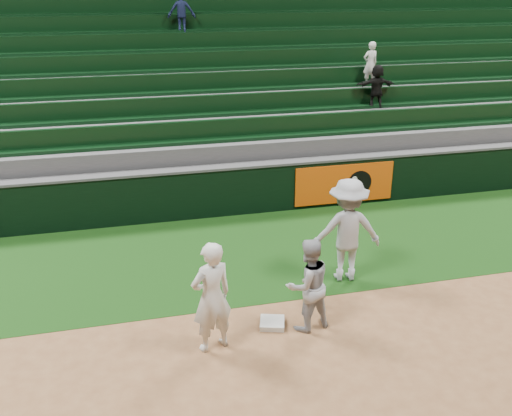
{
  "coord_description": "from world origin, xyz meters",
  "views": [
    {
      "loc": [
        -2.41,
        -7.63,
        5.48
      ],
      "look_at": [
        0.03,
        2.3,
        1.3
      ],
      "focal_mm": 40.0,
      "sensor_mm": 36.0,
      "label": 1
    }
  ],
  "objects_px": {
    "baserunner": "(308,285)",
    "first_baseman": "(212,297)",
    "first_base": "(272,323)",
    "base_coach": "(347,230)"
  },
  "relations": [
    {
      "from": "baserunner",
      "to": "base_coach",
      "type": "bearing_deg",
      "value": -144.07
    },
    {
      "from": "first_base",
      "to": "baserunner",
      "type": "bearing_deg",
      "value": -18.57
    },
    {
      "from": "first_baseman",
      "to": "base_coach",
      "type": "xyz_separation_m",
      "value": [
        2.87,
        1.61,
        0.1
      ]
    },
    {
      "from": "first_base",
      "to": "first_baseman",
      "type": "height_order",
      "value": "first_baseman"
    },
    {
      "from": "baserunner",
      "to": "first_baseman",
      "type": "bearing_deg",
      "value": -6.08
    },
    {
      "from": "first_base",
      "to": "baserunner",
      "type": "xyz_separation_m",
      "value": [
        0.54,
        -0.18,
        0.76
      ]
    },
    {
      "from": "first_base",
      "to": "baserunner",
      "type": "height_order",
      "value": "baserunner"
    },
    {
      "from": "first_baseman",
      "to": "base_coach",
      "type": "bearing_deg",
      "value": -169.45
    },
    {
      "from": "first_baseman",
      "to": "base_coach",
      "type": "height_order",
      "value": "base_coach"
    },
    {
      "from": "base_coach",
      "to": "first_base",
      "type": "bearing_deg",
      "value": 43.12
    }
  ]
}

